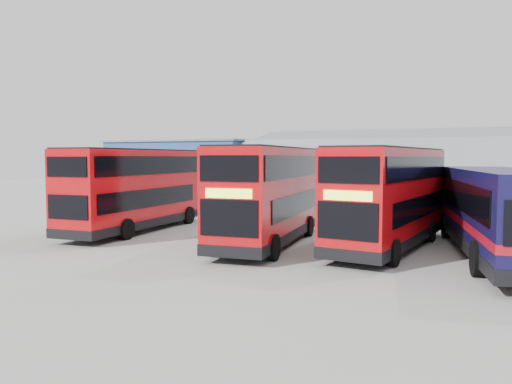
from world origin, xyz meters
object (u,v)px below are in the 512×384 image
(office_block, at_px, (190,170))
(double_decker_centre, at_px, (271,196))
(double_decker_left, at_px, (136,190))
(double_decker_right, at_px, (390,198))
(single_decker_blue, at_px, (499,214))
(maintenance_shed, at_px, (465,173))
(panel_van, at_px, (131,188))

(office_block, distance_m, double_decker_centre, 22.80)
(double_decker_left, xyz_separation_m, double_decker_right, (12.49, 0.00, -0.01))
(single_decker_blue, bearing_deg, double_decker_left, -10.02)
(double_decker_left, bearing_deg, maintenance_shed, -130.63)
(double_decker_right, relative_size, single_decker_blue, 0.80)
(maintenance_shed, height_order, double_decker_right, maintenance_shed)
(office_block, relative_size, double_decker_centre, 1.23)
(double_decker_left, height_order, double_decker_right, double_decker_left)
(double_decker_right, height_order, panel_van, double_decker_right)
(panel_van, bearing_deg, double_decker_left, -52.56)
(office_block, height_order, maintenance_shed, maintenance_shed)
(double_decker_left, bearing_deg, office_block, -70.05)
(double_decker_left, relative_size, double_decker_right, 0.99)
(single_decker_blue, bearing_deg, panel_van, -34.97)
(maintenance_shed, height_order, panel_van, maintenance_shed)
(double_decker_centre, xyz_separation_m, panel_van, (-17.20, 13.34, -0.83))
(maintenance_shed, relative_size, double_decker_right, 3.06)
(double_decker_centre, bearing_deg, office_block, 124.79)
(double_decker_centre, xyz_separation_m, double_decker_right, (4.90, 0.83, -0.02))
(double_decker_centre, height_order, panel_van, double_decker_centre)
(double_decker_centre, relative_size, panel_van, 1.95)
(double_decker_left, height_order, panel_van, double_decker_left)
(maintenance_shed, distance_m, double_decker_centre, 21.21)
(office_block, bearing_deg, maintenance_shed, 5.21)
(panel_van, bearing_deg, maintenance_shed, 14.32)
(panel_van, bearing_deg, double_decker_right, -29.63)
(maintenance_shed, xyz_separation_m, single_decker_blue, (1.21, -19.31, -0.97))
(office_block, distance_m, maintenance_shed, 22.09)
(double_decker_left, bearing_deg, single_decker_blue, 176.97)
(office_block, height_order, double_decker_left, office_block)
(double_decker_right, bearing_deg, office_block, 147.23)
(maintenance_shed, height_order, double_decker_left, maintenance_shed)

